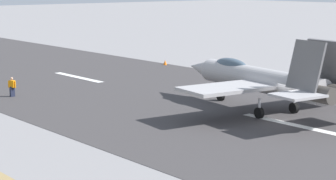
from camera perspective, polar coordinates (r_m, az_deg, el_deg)
The scene contains 6 objects.
ground_plane at distance 41.70m, azimuth 10.87°, elevation -3.05°, with size 400.00×400.00×0.00m, color gray.
runway_strip at distance 41.69m, azimuth 10.89°, elevation -3.04°, with size 240.00×26.00×0.02m.
fighter_jet at distance 44.83m, azimuth 8.57°, elevation 0.99°, with size 16.91×14.13×5.55m.
crew_person at distance 51.83m, azimuth -14.08°, elevation 0.27°, with size 0.61×0.47×1.61m.
marker_cone_mid at distance 55.86m, azimuth 12.73°, elevation 0.45°, with size 0.44×0.44×0.55m, color orange.
marker_cone_far at distance 69.49m, azimuth -0.26°, elevation 2.52°, with size 0.44×0.44×0.55m, color orange.
Camera 1 is at (-25.64, 31.56, 9.24)m, focal length 66.61 mm.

